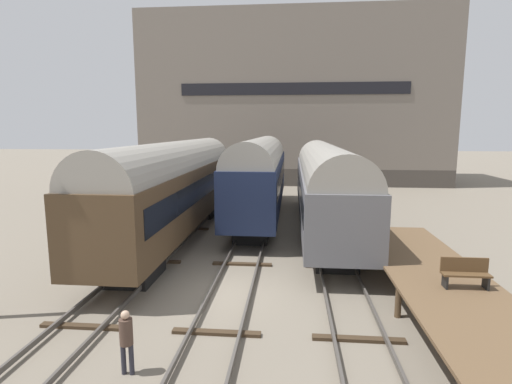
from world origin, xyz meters
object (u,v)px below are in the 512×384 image
object	(u,v)px
train_car_navy	(260,172)
bench	(465,272)
train_car_grey	(325,182)
train_car_brown	(175,184)
person_worker	(126,336)

from	to	relation	value
train_car_navy	bench	distance (m)	16.19
train_car_grey	train_car_brown	bearing A→B (deg)	-162.36
train_car_navy	train_car_grey	distance (m)	5.21
train_car_brown	train_car_navy	xyz separation A→B (m)	(4.06, 5.84, 0.04)
train_car_brown	train_car_grey	bearing A→B (deg)	17.64
train_car_grey	person_worker	world-z (taller)	train_car_grey
train_car_brown	train_car_navy	size ratio (longest dim) A/B	1.06
train_car_navy	bench	size ratio (longest dim) A/B	12.29
train_car_grey	bench	world-z (taller)	train_car_grey
train_car_navy	train_car_grey	size ratio (longest dim) A/B	0.92
train_car_navy	bench	xyz separation A→B (m)	(7.40, -14.33, -1.43)
train_car_grey	bench	size ratio (longest dim) A/B	13.36
bench	person_worker	world-z (taller)	bench
train_car_brown	bench	distance (m)	14.33
train_car_brown	train_car_navy	world-z (taller)	train_car_navy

